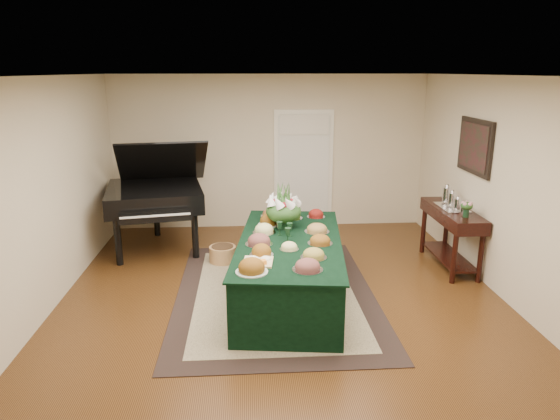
{
  "coord_description": "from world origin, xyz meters",
  "views": [
    {
      "loc": [
        -0.41,
        -5.76,
        2.76
      ],
      "look_at": [
        0.0,
        0.3,
        1.05
      ],
      "focal_mm": 32.0,
      "sensor_mm": 36.0,
      "label": 1
    }
  ],
  "objects": [
    {
      "name": "floral_centerpiece",
      "position": [
        0.06,
        0.47,
        1.05
      ],
      "size": [
        0.48,
        0.48,
        0.48
      ],
      "color": "black",
      "rests_on": "buffet_table"
    },
    {
      "name": "kitchen_doorway",
      "position": [
        0.6,
        2.97,
        1.02
      ],
      "size": [
        1.05,
        0.07,
        2.1
      ],
      "color": "white",
      "rests_on": "ground"
    },
    {
      "name": "cutting_board",
      "position": [
        -0.31,
        -0.74,
        0.8
      ],
      "size": [
        0.35,
        0.35,
        0.1
      ],
      "color": "tan",
      "rests_on": "buffet_table"
    },
    {
      "name": "food_platters",
      "position": [
        0.03,
        -0.07,
        0.81
      ],
      "size": [
        1.22,
        2.31,
        0.13
      ],
      "color": "silver",
      "rests_on": "buffet_table"
    },
    {
      "name": "wall_painting",
      "position": [
        2.72,
        0.85,
        1.75
      ],
      "size": [
        0.05,
        0.95,
        0.75
      ],
      "color": "black",
      "rests_on": "ground"
    },
    {
      "name": "area_rug",
      "position": [
        -0.08,
        0.08,
        0.01
      ],
      "size": [
        2.49,
        3.49,
        0.01
      ],
      "color": "black",
      "rests_on": "ground"
    },
    {
      "name": "tea_service",
      "position": [
        2.5,
        0.87,
        0.98
      ],
      "size": [
        0.34,
        0.74,
        0.3
      ],
      "color": "silver",
      "rests_on": "mahogany_sideboard"
    },
    {
      "name": "mahogany_sideboard",
      "position": [
        2.5,
        0.85,
        0.67
      ],
      "size": [
        0.45,
        1.4,
        0.87
      ],
      "color": "black",
      "rests_on": "ground"
    },
    {
      "name": "pink_bouquet",
      "position": [
        2.5,
        0.43,
        1.02
      ],
      "size": [
        0.18,
        0.18,
        0.22
      ],
      "color": "black",
      "rests_on": "mahogany_sideboard"
    },
    {
      "name": "wicker_basket",
      "position": [
        -0.79,
        1.22,
        0.12
      ],
      "size": [
        0.39,
        0.39,
        0.25
      ],
      "primitive_type": "cylinder",
      "color": "#A97644",
      "rests_on": "ground"
    },
    {
      "name": "grand_piano",
      "position": [
        -1.85,
        1.9,
        0.88
      ],
      "size": [
        1.72,
        1.91,
        1.75
      ],
      "color": "black",
      "rests_on": "ground"
    },
    {
      "name": "ground",
      "position": [
        0.0,
        0.0,
        0.0
      ],
      "size": [
        6.0,
        6.0,
        0.0
      ],
      "primitive_type": "plane",
      "color": "black",
      "rests_on": "ground"
    },
    {
      "name": "green_goblets",
      "position": [
        0.05,
        0.05,
        0.85
      ],
      "size": [
        0.2,
        0.33,
        0.18
      ],
      "color": "black",
      "rests_on": "buffet_table"
    },
    {
      "name": "buffet_table",
      "position": [
        0.1,
        -0.05,
        0.38
      ],
      "size": [
        1.54,
        2.75,
        0.76
      ],
      "color": "black",
      "rests_on": "ground"
    }
  ]
}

